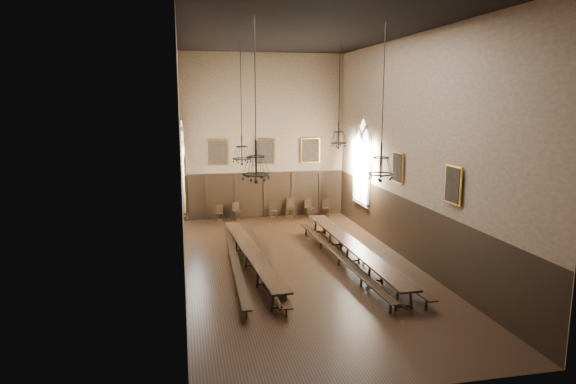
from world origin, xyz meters
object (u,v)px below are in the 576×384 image
object	(u,v)px
bench_right_outer	(363,256)
chandelier_front_left	(256,164)
bench_right_inner	(339,259)
chair_7	(326,211)
chandelier_back_right	(339,135)
chair_2	(237,214)
chair_5	(290,212)
table_right	(353,254)
bench_left_inner	(264,262)
chair_6	(309,211)
bench_left_outer	(235,263)
chair_1	(219,216)
chandelier_back_left	(242,150)
table_left	(252,259)
chair_4	(274,213)
chandelier_front_right	(381,164)

from	to	relation	value
bench_right_outer	chandelier_front_left	xyz separation A→B (m)	(-4.73, -2.84, 4.18)
bench_right_inner	chair_7	xyz separation A→B (m)	(1.96, 8.73, -0.01)
chair_7	chandelier_back_right	distance (m)	7.63
chair_2	chair_5	world-z (taller)	chair_5
chair_5	chandelier_back_right	xyz separation A→B (m)	(0.88, -6.00, 4.66)
bench_right_outer	chair_7	size ratio (longest dim) A/B	11.21
table_right	chair_5	world-z (taller)	chair_5
table_right	bench_left_inner	world-z (taller)	table_right
chandelier_back_right	chandelier_front_left	xyz separation A→B (m)	(-4.44, -5.54, -0.49)
bench_right_outer	chair_5	distance (m)	8.78
bench_right_outer	chair_5	bearing A→B (deg)	97.63
chair_2	chandelier_front_left	xyz separation A→B (m)	(-0.57, -11.55, 4.20)
chair_5	chair_6	world-z (taller)	chair_5
chair_7	chandelier_front_left	bearing A→B (deg)	-100.36
bench_left_outer	bench_right_inner	size ratio (longest dim) A/B	0.96
chair_7	chair_6	bearing A→B (deg)	-161.74
chair_1	chair_2	bearing A→B (deg)	12.80
bench_right_outer	chandelier_back_left	xyz separation A→B (m)	(-4.57, 2.36, 4.15)
table_left	chandelier_back_right	xyz separation A→B (m)	(4.21, 2.39, 4.60)
bench_left_inner	chandelier_front_left	size ratio (longest dim) A/B	1.98
bench_left_outer	chair_1	size ratio (longest dim) A/B	11.37
chair_1	chandelier_back_right	distance (m)	8.97
bench_right_outer	chair_5	xyz separation A→B (m)	(-1.17, 8.70, 0.01)
bench_left_outer	chair_5	size ratio (longest dim) A/B	9.64
chair_2	chandelier_back_left	bearing A→B (deg)	-113.52
table_right	chandelier_back_left	bearing A→B (deg)	150.30
bench_left_inner	chair_4	size ratio (longest dim) A/B	11.35
bench_right_inner	chair_4	world-z (taller)	chair_4
chair_1	bench_right_outer	bearing A→B (deg)	-52.33
chandelier_back_left	chandelier_back_right	size ratio (longest dim) A/B	1.12
chair_1	chandelier_back_right	xyz separation A→B (m)	(4.84, -5.91, 4.71)
bench_right_outer	chandelier_back_right	bearing A→B (deg)	96.07
chair_5	chandelier_front_left	xyz separation A→B (m)	(-3.56, -11.54, 4.17)
bench_left_inner	chair_1	size ratio (longest dim) A/B	11.25
chair_7	chandelier_front_left	world-z (taller)	chandelier_front_left
table_left	bench_right_inner	xyz separation A→B (m)	(3.42, -0.43, -0.07)
chair_5	chandelier_back_right	distance (m)	7.65
table_right	chair_1	distance (m)	9.79
chair_1	chair_7	xyz separation A→B (m)	(6.02, 0.00, 0.02)
chair_4	chandelier_front_right	bearing A→B (deg)	-70.41
table_left	table_right	size ratio (longest dim) A/B	0.91
table_left	bench_right_outer	xyz separation A→B (m)	(4.50, -0.31, -0.07)
chair_2	chandelier_back_right	bearing A→B (deg)	-77.03
table_left	bench_left_outer	xyz separation A→B (m)	(-0.67, -0.12, -0.09)
chandelier_back_right	chandelier_front_left	distance (m)	7.12
chair_7	bench_right_outer	bearing A→B (deg)	-80.11
chandelier_back_left	chandelier_front_right	distance (m)	6.49
chandelier_back_right	bench_left_inner	bearing A→B (deg)	-144.88
chair_1	chair_4	size ratio (longest dim) A/B	1.01
bench_left_inner	chair_5	size ratio (longest dim) A/B	9.54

